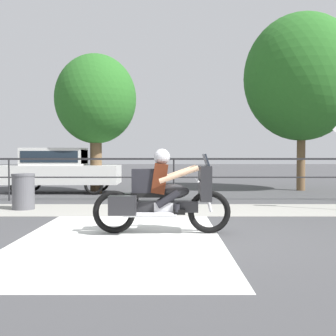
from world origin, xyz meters
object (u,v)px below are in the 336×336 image
Objects in this scene: motorcycle at (161,195)px; tree_behind_car at (95,100)px; parked_car at (58,168)px; tree_behind_sign at (301,78)px; trash_bin at (23,192)px.

tree_behind_car reaches higher than motorcycle.
parked_car is at bearing 119.45° from motorcycle.
motorcycle is 11.43m from tree_behind_sign.
tree_behind_car is (-8.02, -1.14, -1.03)m from tree_behind_sign.
trash_bin is (0.34, -4.86, -0.48)m from parked_car.
parked_car reaches higher than trash_bin.
trash_bin is 0.13× the size of tree_behind_sign.
tree_behind_sign is at bearing 8.12° from tree_behind_car.
trash_bin is 11.60m from tree_behind_sign.
trash_bin is 0.18× the size of tree_behind_car.
parked_car is 4.62× the size of trash_bin.
motorcycle is at bearing -66.35° from parked_car.
parked_car reaches higher than motorcycle.
motorcycle is 2.67× the size of trash_bin.
tree_behind_sign is 8.17m from tree_behind_car.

